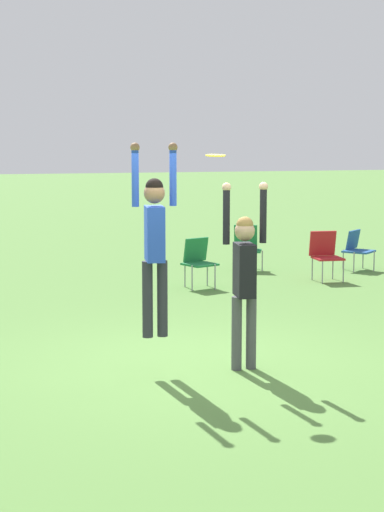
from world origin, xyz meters
name	(u,v)px	position (x,y,z in m)	size (l,w,h in m)	color
ground_plane	(197,366)	(0.00, 0.00, 0.00)	(120.00, 120.00, 0.00)	#56843D
person_jumping	(155,235)	(-0.54, -0.14, 1.59)	(0.54, 0.41, 2.19)	#2D2D38
person_defending	(244,271)	(0.48, -0.30, 1.16)	(0.55, 0.43, 2.17)	#4C4C51
frisbee	(216,155)	(0.11, -0.33, 2.47)	(0.22, 0.22, 0.03)	yellow
camping_chair_0	(325,252)	(4.24, 5.18, 0.55)	(0.56, 0.60, 0.94)	gray
camping_chair_1	(356,247)	(5.47, 6.23, 0.47)	(0.76, 0.84, 0.81)	gray
camping_chair_2	(248,244)	(3.34, 6.92, 0.52)	(0.63, 0.69, 0.92)	gray
camping_chair_3	(198,258)	(1.70, 5.17, 0.53)	(0.65, 0.70, 0.89)	gray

